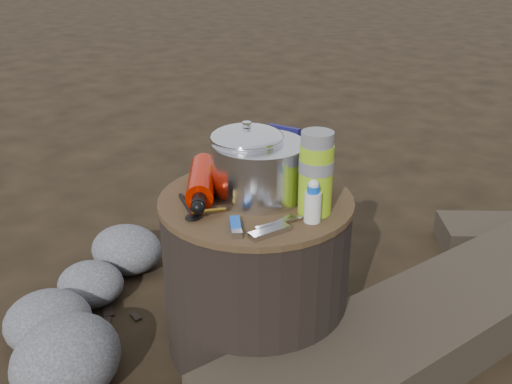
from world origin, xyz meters
The scene contains 16 objects.
ground centered at (0.00, 0.00, 0.00)m, with size 60.00×60.00×0.00m, color black.
stump centered at (0.00, 0.00, 0.23)m, with size 0.50×0.50×0.46m, color black.
rock_ring centered at (-0.40, 0.01, 0.10)m, with size 0.45×0.97×0.19m, color #515156, non-canonical shape.
log_main centered at (0.51, 0.44, 0.08)m, with size 0.31×1.85×0.16m, color #312920.
foil_windscreen centered at (0.00, 0.02, 0.54)m, with size 0.24×0.24×0.14m, color silver.
camping_pot centered at (-0.04, 0.02, 0.55)m, with size 0.18×0.18×0.18m, color silver.
fuel_bottle centered at (-0.14, -0.05, 0.50)m, with size 0.07×0.29×0.07m, color #B11100, non-canonical shape.
thermos centered at (0.16, 0.01, 0.57)m, with size 0.08×0.08×0.20m, color #89B917.
travel_mug centered at (0.11, 0.12, 0.52)m, with size 0.07×0.07×0.11m, color black.
stuff_sack centered at (-0.12, 0.14, 0.51)m, with size 0.14×0.11×0.09m, color #D3BB07.
food_pouch centered at (-0.04, 0.21, 0.53)m, with size 0.10×0.02×0.13m, color #100F48.
lighter centered at (0.05, -0.16, 0.47)m, with size 0.02×0.09×0.02m, color blue.
multitool centered at (0.13, -0.15, 0.47)m, with size 0.03×0.10×0.01m, color #B4B4B9.
pot_grabber centered at (0.12, -0.11, 0.47)m, with size 0.03×0.13×0.01m, color #B4B4B9, non-canonical shape.
spork centered at (-0.12, -0.14, 0.47)m, with size 0.03×0.15×0.01m, color black, non-canonical shape.
squeeze_bottle centered at (0.18, -0.04, 0.51)m, with size 0.04×0.04×0.09m, color silver.
Camera 1 is at (0.71, -1.13, 1.09)m, focal length 39.93 mm.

